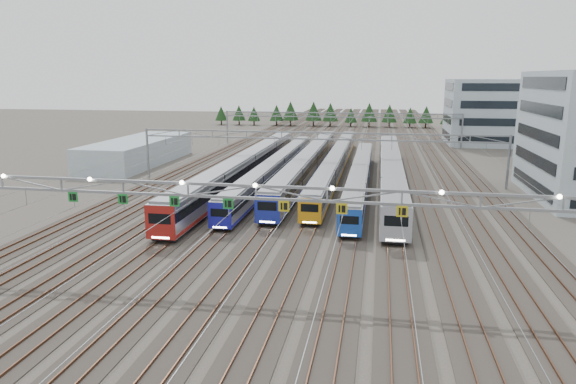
% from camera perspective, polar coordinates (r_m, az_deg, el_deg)
% --- Properties ---
extents(ground, '(400.00, 400.00, 0.00)m').
position_cam_1_polar(ground, '(42.43, -3.45, -9.68)').
color(ground, '#47423A').
rests_on(ground, ground).
extents(track_bed, '(54.00, 260.00, 5.42)m').
position_cam_1_polar(track_bed, '(139.20, 6.26, 6.55)').
color(track_bed, '#2D2823').
rests_on(track_bed, ground).
extents(train_a, '(3.09, 65.94, 4.03)m').
position_cam_1_polar(train_a, '(81.56, -4.67, 2.84)').
color(train_a, black).
rests_on(train_a, ground).
extents(train_b, '(2.57, 60.47, 3.34)m').
position_cam_1_polar(train_b, '(82.53, -1.28, 2.75)').
color(train_b, black).
rests_on(train_b, ground).
extents(train_c, '(2.86, 65.77, 3.73)m').
position_cam_1_polar(train_c, '(86.94, 2.32, 3.38)').
color(train_c, black).
rests_on(train_c, ground).
extents(train_d, '(2.61, 68.88, 3.39)m').
position_cam_1_polar(train_d, '(88.83, 5.42, 3.43)').
color(train_d, black).
rests_on(train_d, ground).
extents(train_e, '(2.54, 52.18, 3.30)m').
position_cam_1_polar(train_e, '(76.57, 8.00, 1.84)').
color(train_e, black).
rests_on(train_e, ground).
extents(train_f, '(3.09, 60.52, 4.03)m').
position_cam_1_polar(train_f, '(79.42, 11.34, 2.37)').
color(train_f, black).
rests_on(train_f, ground).
extents(gantry_near, '(56.36, 0.61, 8.08)m').
position_cam_1_polar(gantry_near, '(40.17, -3.69, -0.35)').
color(gantry_near, gray).
rests_on(gantry_near, ground).
extents(gantry_mid, '(56.36, 0.36, 8.00)m').
position_cam_1_polar(gantry_mid, '(79.28, 3.29, 5.59)').
color(gantry_mid, gray).
rests_on(gantry_mid, ground).
extents(gantry_far, '(56.36, 0.36, 8.00)m').
position_cam_1_polar(gantry_far, '(123.86, 5.82, 8.09)').
color(gantry_far, gray).
rests_on(gantry_far, ground).
extents(depot_bldg_mid, '(14.00, 16.00, 11.34)m').
position_cam_1_polar(depot_bldg_mid, '(108.05, 28.51, 5.59)').
color(depot_bldg_mid, '#9BAFBA').
rests_on(depot_bldg_mid, ground).
extents(depot_bldg_north, '(22.00, 18.00, 15.64)m').
position_cam_1_polar(depot_bldg_north, '(135.65, 21.97, 8.25)').
color(depot_bldg_north, '#9BAFBA').
rests_on(depot_bldg_north, ground).
extents(west_shed, '(10.00, 30.00, 4.56)m').
position_cam_1_polar(west_shed, '(101.84, -16.32, 4.34)').
color(west_shed, '#9BAFBA').
rests_on(west_shed, ground).
extents(treeline, '(100.10, 5.60, 7.02)m').
position_cam_1_polar(treeline, '(172.17, 7.83, 8.58)').
color(treeline, '#332114').
rests_on(treeline, ground).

